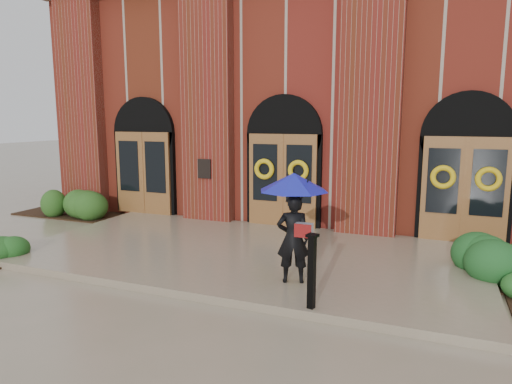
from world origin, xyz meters
The scene contains 7 objects.
ground centered at (0.00, 0.00, 0.00)m, with size 90.00×90.00×0.00m, color gray.
landing centered at (0.00, 0.15, 0.07)m, with size 10.00×5.30×0.15m, color gray.
church_building centered at (0.00, 8.78, 3.50)m, with size 16.20×12.53×7.00m.
man_with_umbrella centered at (1.57, -1.36, 1.54)m, with size 1.59×1.59×1.99m.
metal_post centered at (2.18, -2.35, 0.77)m, with size 0.19×0.19×1.19m.
hedge_wall_left centered at (-6.99, 2.20, 0.41)m, with size 3.21×1.29×0.82m, color #28521B.
hedge_wall_right centered at (5.20, 0.50, 0.40)m, with size 3.14×1.26×0.81m, color #1C5120.
Camera 1 is at (3.88, -8.91, 3.09)m, focal length 32.00 mm.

